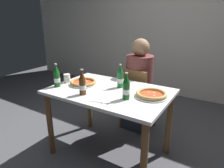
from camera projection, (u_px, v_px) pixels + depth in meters
The scene contains 13 objects.
ground_plane at pixel (110, 152), 2.23m from camera, with size 8.00×8.00×0.00m, color #4C4C51.
back_wall_tiled at pixel (174, 26), 3.59m from camera, with size 7.00×0.10×2.60m, color silver.
dining_table_main at pixel (109, 100), 2.03m from camera, with size 1.20×0.80×0.75m.
chair_behind_table at pixel (136, 96), 2.56m from camera, with size 0.44×0.44×0.85m.
diner_seated at pixel (139, 87), 2.56m from camera, with size 0.34×0.34×1.21m.
pizza_margherita_near at pixel (151, 94), 1.82m from camera, with size 0.31×0.31×0.04m.
pizza_marinara_far at pixel (83, 82), 2.16m from camera, with size 0.31×0.31×0.04m.
beer_bottle_left at pixel (82, 84), 1.85m from camera, with size 0.07×0.07×0.25m.
beer_bottle_center at pixel (57, 77), 2.06m from camera, with size 0.07×0.07×0.25m.
beer_bottle_right at pixel (126, 88), 1.74m from camera, with size 0.07×0.07×0.25m.
beer_bottle_extra at pixel (120, 78), 2.04m from camera, with size 0.07×0.07×0.25m.
napkin_with_cutlery at pixel (103, 99), 1.77m from camera, with size 0.21×0.21×0.01m.
paper_cup at pixel (67, 78), 2.21m from camera, with size 0.07×0.07×0.10m, color white.
Camera 1 is at (1.01, -1.57, 1.44)m, focal length 31.64 mm.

